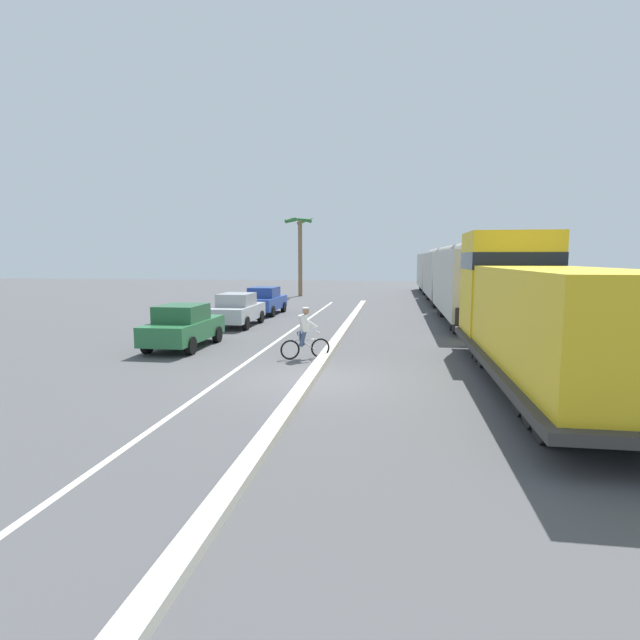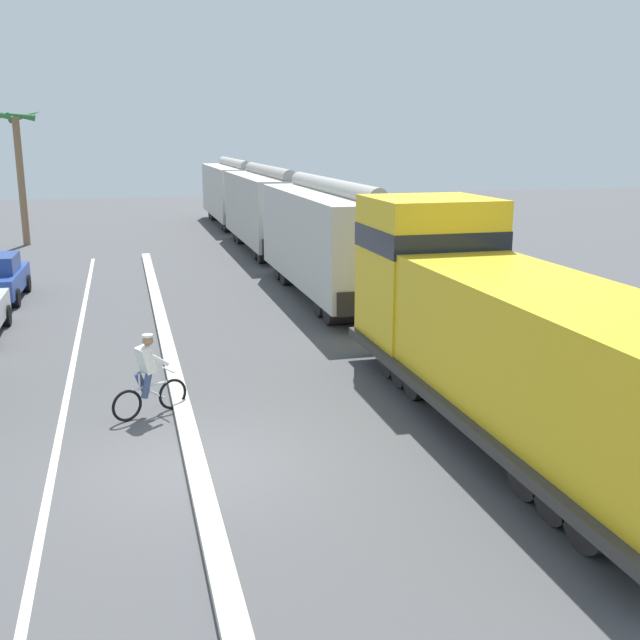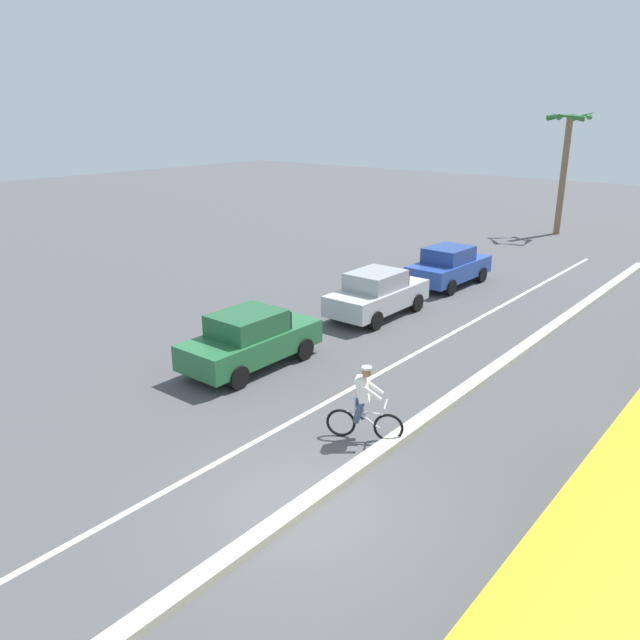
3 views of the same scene
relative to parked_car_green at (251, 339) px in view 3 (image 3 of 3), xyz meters
name	(u,v)px [view 3 (image 3 of 3)]	position (x,y,z in m)	size (l,w,h in m)	color
ground_plane	(304,508)	(5.49, -4.11, -0.82)	(120.00, 120.00, 0.00)	#4C4C4F
median_curb	(459,394)	(5.49, 1.89, -0.74)	(0.36, 36.00, 0.16)	beige
lane_stripe	(380,373)	(3.09, 1.89, -0.81)	(0.14, 36.00, 0.01)	silver
parked_car_green	(251,339)	(0.00, 0.00, 0.00)	(1.85, 4.21, 1.62)	#286B3D
parked_car_silver	(377,293)	(0.14, 6.04, 0.00)	(1.84, 4.20, 1.62)	#B7BABF
parked_car_blue	(449,266)	(0.14, 11.28, 0.00)	(1.92, 4.24, 1.62)	#28479E
cyclist	(364,405)	(4.83, -1.35, 0.00)	(1.55, 0.84, 1.71)	black
palm_tree_near	(567,146)	(-0.41, 25.56, 4.18)	(2.67, 2.75, 6.95)	#846647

